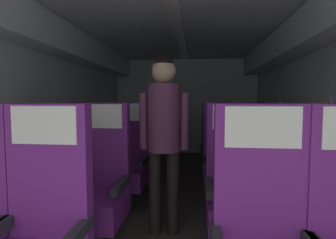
% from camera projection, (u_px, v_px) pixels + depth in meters
% --- Properties ---
extents(ground, '(3.41, 6.39, 0.02)m').
position_uv_depth(ground, '(174.00, 205.00, 2.88)').
color(ground, '#3D3833').
extents(fuselage_shell, '(3.29, 6.04, 2.16)m').
position_uv_depth(fuselage_shell, '(176.00, 69.00, 3.02)').
color(fuselage_shell, silver).
rests_on(fuselage_shell, ground).
extents(seat_a_left_aisle, '(0.48, 0.48, 1.15)m').
position_uv_depth(seat_a_left_aisle, '(38.00, 239.00, 1.28)').
color(seat_a_left_aisle, '#38383D').
rests_on(seat_a_left_aisle, ground).
extents(seat_b_left_window, '(0.48, 0.48, 1.15)m').
position_uv_depth(seat_b_left_window, '(49.00, 183.00, 2.15)').
color(seat_b_left_window, '#38383D').
rests_on(seat_b_left_window, ground).
extents(seat_b_left_aisle, '(0.48, 0.48, 1.15)m').
position_uv_depth(seat_b_left_aisle, '(99.00, 186.00, 2.09)').
color(seat_b_left_aisle, '#38383D').
rests_on(seat_b_left_aisle, ground).
extents(seat_b_right_aisle, '(0.48, 0.48, 1.15)m').
position_uv_depth(seat_b_right_aisle, '(296.00, 192.00, 1.93)').
color(seat_b_right_aisle, '#38383D').
rests_on(seat_b_right_aisle, ground).
extents(seat_b_right_window, '(0.48, 0.48, 1.15)m').
position_uv_depth(seat_b_right_window, '(236.00, 190.00, 1.99)').
color(seat_b_right_window, '#38383D').
rests_on(seat_b_right_window, ground).
extents(seat_c_left_window, '(0.48, 0.48, 1.15)m').
position_uv_depth(seat_c_left_window, '(89.00, 161.00, 2.97)').
color(seat_c_left_window, '#38383D').
rests_on(seat_c_left_window, ground).
extents(seat_c_left_aisle, '(0.48, 0.48, 1.15)m').
position_uv_depth(seat_c_left_aisle, '(127.00, 162.00, 2.92)').
color(seat_c_left_aisle, '#38383D').
rests_on(seat_c_left_aisle, ground).
extents(seat_c_right_aisle, '(0.48, 0.48, 1.15)m').
position_uv_depth(seat_c_right_aisle, '(267.00, 166.00, 2.74)').
color(seat_c_right_aisle, '#38383D').
rests_on(seat_c_right_aisle, ground).
extents(seat_c_right_window, '(0.48, 0.48, 1.15)m').
position_uv_depth(seat_c_right_window, '(224.00, 165.00, 2.79)').
color(seat_c_right_window, '#38383D').
rests_on(seat_c_right_window, ground).
extents(seat_d_left_window, '(0.48, 0.48, 1.15)m').
position_uv_depth(seat_d_left_window, '(111.00, 148.00, 3.78)').
color(seat_d_left_window, '#38383D').
rests_on(seat_d_left_window, ground).
extents(seat_d_left_aisle, '(0.48, 0.48, 1.15)m').
position_uv_depth(seat_d_left_aisle, '(142.00, 149.00, 3.72)').
color(seat_d_left_aisle, '#38383D').
rests_on(seat_d_left_aisle, ground).
extents(seat_d_right_aisle, '(0.48, 0.48, 1.15)m').
position_uv_depth(seat_d_right_aisle, '(251.00, 151.00, 3.57)').
color(seat_d_right_aisle, '#38383D').
rests_on(seat_d_right_aisle, ground).
extents(seat_d_right_window, '(0.48, 0.48, 1.15)m').
position_uv_depth(seat_d_right_window, '(217.00, 150.00, 3.61)').
color(seat_d_right_window, '#38383D').
rests_on(seat_d_right_window, ground).
extents(flight_attendant, '(0.43, 0.28, 1.55)m').
position_uv_depth(flight_attendant, '(164.00, 126.00, 2.20)').
color(flight_attendant, black).
rests_on(flight_attendant, ground).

